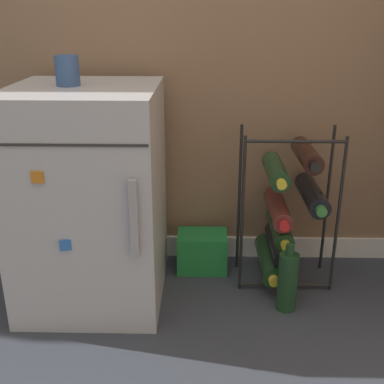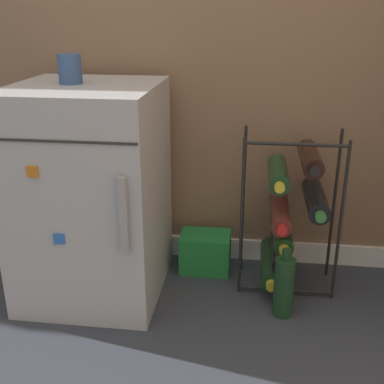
# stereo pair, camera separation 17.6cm
# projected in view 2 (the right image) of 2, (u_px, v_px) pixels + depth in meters

# --- Properties ---
(ground_plane) EXTENTS (14.00, 14.00, 0.00)m
(ground_plane) POSITION_uv_depth(u_px,v_px,m) (156.00, 329.00, 1.64)
(ground_plane) COLOR #333842
(mini_fridge) EXTENTS (0.50, 0.54, 0.78)m
(mini_fridge) POSITION_uv_depth(u_px,v_px,m) (92.00, 193.00, 1.75)
(mini_fridge) COLOR #B7BABF
(mini_fridge) RESTS_ON ground_plane
(wine_rack) EXTENTS (0.36, 0.33, 0.61)m
(wine_rack) POSITION_uv_depth(u_px,v_px,m) (288.00, 217.00, 1.81)
(wine_rack) COLOR black
(wine_rack) RESTS_ON ground_plane
(soda_box) EXTENTS (0.20, 0.14, 0.16)m
(soda_box) POSITION_uv_depth(u_px,v_px,m) (205.00, 252.00, 1.98)
(soda_box) COLOR #1E7F38
(soda_box) RESTS_ON ground_plane
(fridge_top_cup) EXTENTS (0.08, 0.08, 0.10)m
(fridge_top_cup) POSITION_uv_depth(u_px,v_px,m) (70.00, 69.00, 1.61)
(fridge_top_cup) COLOR #335184
(fridge_top_cup) RESTS_ON mini_fridge
(loose_bottle_floor) EXTENTS (0.07, 0.07, 0.26)m
(loose_bottle_floor) POSITION_uv_depth(u_px,v_px,m) (284.00, 286.00, 1.68)
(loose_bottle_floor) COLOR #19381E
(loose_bottle_floor) RESTS_ON ground_plane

